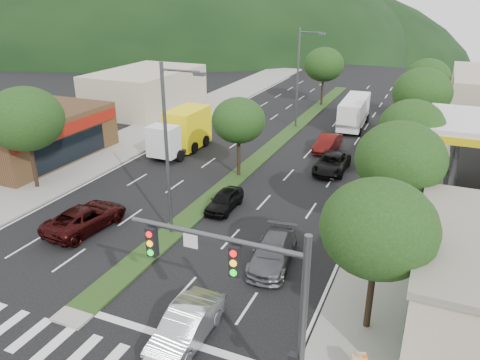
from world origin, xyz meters
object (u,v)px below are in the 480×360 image
at_px(suv_maroon, 86,218).
at_px(car_queue_b, 273,252).
at_px(tree_l_a, 25,119).
at_px(tree_med_far, 324,65).
at_px(traffic_signal, 255,293).
at_px(car_queue_c, 328,143).
at_px(tree_r_b, 400,159).
at_px(tree_r_e, 428,78).
at_px(tree_r_a, 379,228).
at_px(tree_r_c, 412,127).
at_px(tree_med_near, 239,120).
at_px(car_queue_a, 224,200).
at_px(car_queue_d, 332,163).
at_px(sedan_silver, 186,326).
at_px(streetlight_near, 169,144).
at_px(motorhome, 354,112).
at_px(box_truck, 183,132).
at_px(tree_r_d, 422,93).
at_px(streetlight_mid, 300,74).

bearing_deg(suv_maroon, car_queue_b, -170.24).
xyz_separation_m(tree_l_a, suv_maroon, (7.49, -3.54, -4.43)).
bearing_deg(tree_med_far, traffic_signal, -78.78).
bearing_deg(car_queue_c, tree_r_b, -60.14).
bearing_deg(tree_r_e, tree_r_b, -90.00).
bearing_deg(tree_r_a, car_queue_b, 149.17).
relative_size(tree_r_c, suv_maroon, 1.20).
relative_size(tree_med_near, car_queue_a, 1.59).
distance_m(tree_r_b, tree_l_a, 24.58).
bearing_deg(tree_med_far, car_queue_d, -73.95).
bearing_deg(car_queue_d, tree_r_c, -18.09).
distance_m(tree_r_c, tree_r_e, 20.00).
bearing_deg(car_queue_a, car_queue_b, -45.14).
bearing_deg(sedan_silver, car_queue_c, 90.00).
bearing_deg(streetlight_near, tree_r_b, 18.73).
bearing_deg(streetlight_near, car_queue_c, 76.06).
bearing_deg(suv_maroon, car_queue_d, -120.54).
height_order(tree_l_a, streetlight_near, streetlight_near).
bearing_deg(motorhome, box_truck, -134.76).
xyz_separation_m(tree_med_near, tree_med_far, (0.00, 26.00, 0.58)).
distance_m(tree_r_a, tree_r_c, 16.00).
xyz_separation_m(tree_r_d, streetlight_mid, (-11.79, 3.00, 0.40)).
xyz_separation_m(traffic_signal, car_queue_c, (-4.16, 28.33, -3.92)).
distance_m(streetlight_mid, car_queue_b, 27.03).
height_order(sedan_silver, car_queue_a, sedan_silver).
bearing_deg(tree_r_d, suv_maroon, -125.85).
bearing_deg(car_queue_d, tree_med_near, -149.67).
bearing_deg(tree_med_far, motorhome, -57.12).
height_order(tree_l_a, car_queue_a, tree_l_a).
relative_size(tree_r_a, tree_med_far, 0.96).
distance_m(tree_med_far, streetlight_mid, 11.02).
xyz_separation_m(tree_r_d, streetlight_near, (-11.79, -22.00, 0.40)).
distance_m(tree_r_c, tree_med_near, 12.17).
relative_size(car_queue_a, car_queue_b, 0.78).
relative_size(tree_r_d, sedan_silver, 1.59).
bearing_deg(tree_med_far, box_truck, -107.71).
height_order(tree_r_e, sedan_silver, tree_r_e).
bearing_deg(streetlight_near, motorhome, 79.10).
distance_m(tree_med_near, box_truck, 8.50).
distance_m(tree_r_c, tree_r_d, 10.01).
xyz_separation_m(tree_r_d, motorhome, (-6.50, 5.49, -3.56)).
xyz_separation_m(traffic_signal, motorhome, (-3.53, 37.03, -3.02)).
bearing_deg(tree_l_a, box_truck, 65.39).
distance_m(tree_r_b, tree_r_c, 8.01).
relative_size(tree_r_e, streetlight_near, 0.67).
height_order(tree_l_a, car_queue_c, tree_l_a).
height_order(streetlight_near, car_queue_c, streetlight_near).
height_order(tree_r_c, suv_maroon, tree_r_c).
bearing_deg(streetlight_near, tree_r_a, -18.73).
height_order(sedan_silver, car_queue_b, sedan_silver).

